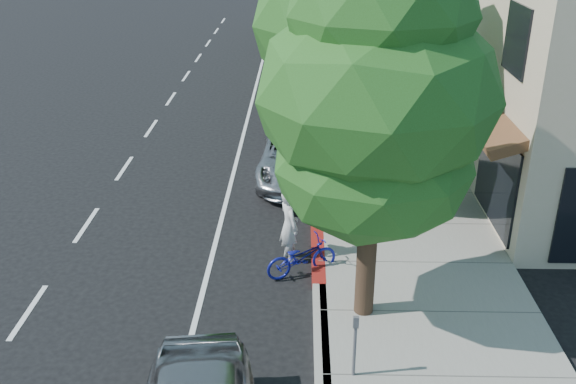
{
  "coord_description": "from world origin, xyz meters",
  "views": [
    {
      "loc": [
        -0.42,
        -13.19,
        7.97
      ],
      "look_at": [
        -0.75,
        1.3,
        1.35
      ],
      "focal_mm": 40.0,
      "sensor_mm": 36.0,
      "label": 1
    }
  ],
  "objects_px": {
    "dark_suv_far": "(292,35)",
    "pedestrian": "(382,148)",
    "cyclist": "(289,225)",
    "bicycle": "(302,257)",
    "white_pickup": "(301,60)",
    "street_tree_1": "(353,26)",
    "street_tree_2": "(341,8)",
    "silver_suv": "(299,154)",
    "dark_sedan": "(300,104)",
    "street_tree_0": "(376,99)"
  },
  "relations": [
    {
      "from": "silver_suv",
      "to": "dark_sedan",
      "type": "xyz_separation_m",
      "value": [
        0.0,
        5.0,
        0.11
      ]
    },
    {
      "from": "cyclist",
      "to": "bicycle",
      "type": "height_order",
      "value": "cyclist"
    },
    {
      "from": "street_tree_0",
      "to": "dark_sedan",
      "type": "relative_size",
      "value": 1.49
    },
    {
      "from": "white_pickup",
      "to": "street_tree_1",
      "type": "bearing_deg",
      "value": -82.13
    },
    {
      "from": "street_tree_1",
      "to": "white_pickup",
      "type": "xyz_separation_m",
      "value": [
        -1.4,
        14.22,
        -4.17
      ]
    },
    {
      "from": "bicycle",
      "to": "pedestrian",
      "type": "relative_size",
      "value": 0.89
    },
    {
      "from": "street_tree_0",
      "to": "cyclist",
      "type": "distance_m",
      "value": 4.71
    },
    {
      "from": "dark_sedan",
      "to": "white_pickup",
      "type": "distance_m",
      "value": 7.72
    },
    {
      "from": "cyclist",
      "to": "silver_suv",
      "type": "height_order",
      "value": "cyclist"
    },
    {
      "from": "bicycle",
      "to": "dark_suv_far",
      "type": "distance_m",
      "value": 25.31
    },
    {
      "from": "street_tree_1",
      "to": "street_tree_2",
      "type": "distance_m",
      "value": 6.02
    },
    {
      "from": "silver_suv",
      "to": "dark_sedan",
      "type": "relative_size",
      "value": 1.03
    },
    {
      "from": "dark_sedan",
      "to": "pedestrian",
      "type": "height_order",
      "value": "pedestrian"
    },
    {
      "from": "bicycle",
      "to": "white_pickup",
      "type": "relative_size",
      "value": 0.33
    },
    {
      "from": "silver_suv",
      "to": "street_tree_2",
      "type": "bearing_deg",
      "value": 74.76
    },
    {
      "from": "white_pickup",
      "to": "pedestrian",
      "type": "xyz_separation_m",
      "value": [
        2.53,
        -13.12,
        0.35
      ]
    },
    {
      "from": "dark_suv_far",
      "to": "bicycle",
      "type": "bearing_deg",
      "value": -89.41
    },
    {
      "from": "cyclist",
      "to": "white_pickup",
      "type": "height_order",
      "value": "cyclist"
    },
    {
      "from": "silver_suv",
      "to": "dark_suv_far",
      "type": "height_order",
      "value": "dark_suv_far"
    },
    {
      "from": "street_tree_2",
      "to": "dark_suv_far",
      "type": "height_order",
      "value": "street_tree_2"
    },
    {
      "from": "dark_suv_far",
      "to": "pedestrian",
      "type": "bearing_deg",
      "value": -82.07
    },
    {
      "from": "dark_sedan",
      "to": "silver_suv",
      "type": "bearing_deg",
      "value": -94.39
    },
    {
      "from": "street_tree_2",
      "to": "bicycle",
      "type": "distance_m",
      "value": 11.19
    },
    {
      "from": "street_tree_0",
      "to": "pedestrian",
      "type": "xyz_separation_m",
      "value": [
        1.13,
        7.1,
        -3.58
      ]
    },
    {
      "from": "street_tree_2",
      "to": "silver_suv",
      "type": "height_order",
      "value": "street_tree_2"
    },
    {
      "from": "white_pickup",
      "to": "dark_sedan",
      "type": "bearing_deg",
      "value": -87.76
    },
    {
      "from": "street_tree_1",
      "to": "cyclist",
      "type": "distance_m",
      "value": 5.67
    },
    {
      "from": "dark_suv_far",
      "to": "pedestrian",
      "type": "xyz_separation_m",
      "value": [
        3.07,
        -19.84,
        0.38
      ]
    },
    {
      "from": "bicycle",
      "to": "silver_suv",
      "type": "xyz_separation_m",
      "value": [
        -0.1,
        5.86,
        0.27
      ]
    },
    {
      "from": "cyclist",
      "to": "pedestrian",
      "type": "relative_size",
      "value": 0.96
    },
    {
      "from": "cyclist",
      "to": "silver_suv",
      "type": "bearing_deg",
      "value": -26.33
    },
    {
      "from": "silver_suv",
      "to": "dark_suv_far",
      "type": "xyz_separation_m",
      "value": [
        -0.54,
        19.44,
        0.02
      ]
    },
    {
      "from": "street_tree_0",
      "to": "cyclist",
      "type": "relative_size",
      "value": 4.06
    },
    {
      "from": "pedestrian",
      "to": "cyclist",
      "type": "bearing_deg",
      "value": 15.94
    },
    {
      "from": "street_tree_2",
      "to": "white_pickup",
      "type": "xyz_separation_m",
      "value": [
        -1.4,
        8.22,
        -3.72
      ]
    },
    {
      "from": "cyclist",
      "to": "bicycle",
      "type": "bearing_deg",
      "value": 179.78
    },
    {
      "from": "bicycle",
      "to": "pedestrian",
      "type": "height_order",
      "value": "pedestrian"
    },
    {
      "from": "pedestrian",
      "to": "street_tree_2",
      "type": "bearing_deg",
      "value": -121.36
    },
    {
      "from": "cyclist",
      "to": "pedestrian",
      "type": "bearing_deg",
      "value": -53.85
    },
    {
      "from": "silver_suv",
      "to": "pedestrian",
      "type": "bearing_deg",
      "value": -6.94
    },
    {
      "from": "white_pickup",
      "to": "pedestrian",
      "type": "height_order",
      "value": "pedestrian"
    },
    {
      "from": "street_tree_0",
      "to": "bicycle",
      "type": "height_order",
      "value": "street_tree_0"
    },
    {
      "from": "cyclist",
      "to": "bicycle",
      "type": "relative_size",
      "value": 1.08
    },
    {
      "from": "street_tree_1",
      "to": "pedestrian",
      "type": "bearing_deg",
      "value": 44.25
    },
    {
      "from": "white_pickup",
      "to": "dark_suv_far",
      "type": "height_order",
      "value": "white_pickup"
    },
    {
      "from": "dark_suv_far",
      "to": "street_tree_1",
      "type": "bearing_deg",
      "value": -85.57
    },
    {
      "from": "dark_suv_far",
      "to": "dark_sedan",
      "type": "bearing_deg",
      "value": -88.72
    },
    {
      "from": "pedestrian",
      "to": "dark_sedan",
      "type": "bearing_deg",
      "value": -109.23
    },
    {
      "from": "street_tree_0",
      "to": "white_pickup",
      "type": "height_order",
      "value": "street_tree_0"
    },
    {
      "from": "street_tree_2",
      "to": "pedestrian",
      "type": "relative_size",
      "value": 3.72
    }
  ]
}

